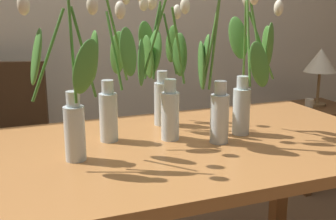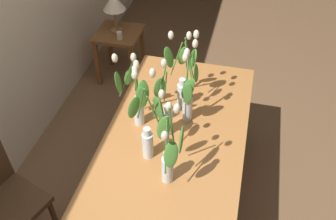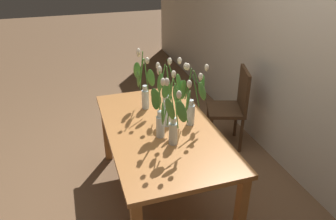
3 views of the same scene
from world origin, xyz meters
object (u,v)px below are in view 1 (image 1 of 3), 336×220
object	(u,v)px
dining_table	(183,166)
tulip_vase_4	(250,74)
tulip_vase_1	(215,94)
tulip_vase_5	(73,97)
dining_chair	(8,138)
tulip_vase_0	(167,92)
side_table	(316,123)
tulip_vase_3	(113,92)
table_lamp	(321,62)
tulip_vase_2	(159,71)
pillar_candle	(309,104)

from	to	relation	value
dining_table	tulip_vase_4	bearing A→B (deg)	3.79
tulip_vase_1	tulip_vase_4	world-z (taller)	tulip_vase_1
tulip_vase_4	tulip_vase_5	distance (m)	0.69
tulip_vase_5	dining_chair	size ratio (longest dim) A/B	0.63
tulip_vase_5	tulip_vase_4	bearing A→B (deg)	5.11
tulip_vase_0	side_table	bearing A→B (deg)	30.30
tulip_vase_3	dining_chair	size ratio (longest dim) A/B	0.60
dining_table	tulip_vase_0	distance (m)	0.28
tulip_vase_5	tulip_vase_1	bearing A→B (deg)	-0.12
dining_table	tulip_vase_4	world-z (taller)	tulip_vase_4
table_lamp	tulip_vase_1	bearing A→B (deg)	-143.42
tulip_vase_0	tulip_vase_5	xyz separation A→B (m)	(-0.36, -0.12, 0.03)
tulip_vase_2	pillar_candle	bearing A→B (deg)	24.59
tulip_vase_2	tulip_vase_3	distance (m)	0.28
tulip_vase_3	pillar_candle	bearing A→B (deg)	25.70
tulip_vase_5	pillar_candle	size ratio (longest dim) A/B	7.83
tulip_vase_1	tulip_vase_2	bearing A→B (deg)	107.23
dining_table	table_lamp	bearing A→B (deg)	33.33
tulip_vase_2	table_lamp	world-z (taller)	tulip_vase_2
tulip_vase_3	tulip_vase_5	bearing A→B (deg)	-135.33
dining_chair	pillar_candle	distance (m)	1.90
tulip_vase_3	pillar_candle	xyz separation A→B (m)	(1.51, 0.73, -0.34)
side_table	dining_chair	bearing A→B (deg)	177.00
tulip_vase_2	pillar_candle	distance (m)	1.46
table_lamp	pillar_candle	size ratio (longest dim) A/B	5.31
tulip_vase_1	table_lamp	size ratio (longest dim) A/B	1.47
tulip_vase_2	tulip_vase_4	size ratio (longest dim) A/B	0.93
tulip_vase_1	tulip_vase_4	bearing A→B (deg)	18.83
tulip_vase_3	dining_chair	xyz separation A→B (m)	(-0.38, 0.89, -0.40)
dining_chair	tulip_vase_3	bearing A→B (deg)	-67.09
tulip_vase_4	side_table	size ratio (longest dim) A/B	1.05
side_table	dining_table	bearing A→B (deg)	-146.96
dining_table	side_table	bearing A→B (deg)	33.04
tulip_vase_1	dining_chair	world-z (taller)	tulip_vase_1
tulip_vase_5	pillar_candle	xyz separation A→B (m)	(1.68, 0.90, -0.37)
pillar_candle	dining_chair	bearing A→B (deg)	175.00
tulip_vase_4	pillar_candle	bearing A→B (deg)	39.86
tulip_vase_2	dining_chair	bearing A→B (deg)	129.03
side_table	pillar_candle	bearing A→B (deg)	-153.48
dining_table	dining_chair	xyz separation A→B (m)	(-0.60, 1.02, -0.12)
tulip_vase_0	tulip_vase_5	size ratio (longest dim) A/B	0.97
tulip_vase_0	tulip_vase_4	size ratio (longest dim) A/B	0.98
dining_table	tulip_vase_2	distance (m)	0.42
tulip_vase_0	tulip_vase_3	size ratio (longest dim) A/B	1.02
tulip_vase_0	dining_chair	size ratio (longest dim) A/B	0.61
tulip_vase_1	tulip_vase_3	world-z (taller)	tulip_vase_1
tulip_vase_4	pillar_candle	xyz separation A→B (m)	(1.00, 0.84, -0.39)
tulip_vase_5	side_table	size ratio (longest dim) A/B	1.07
dining_chair	table_lamp	xyz separation A→B (m)	(2.03, -0.09, 0.33)
tulip_vase_1	pillar_candle	size ratio (longest dim) A/B	7.82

